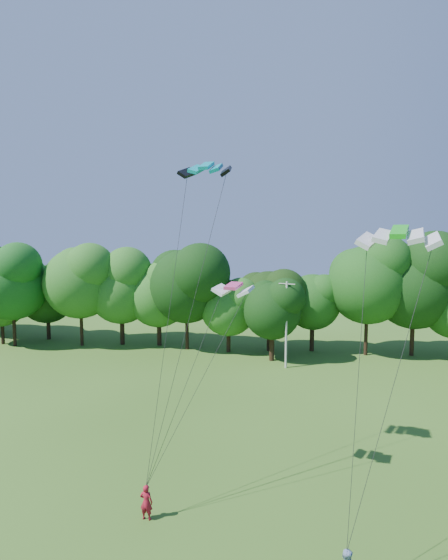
# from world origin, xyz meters

# --- Properties ---
(utility_pole) EXTENTS (1.65, 0.73, 8.75)m
(utility_pole) POSITION_xyz_m (3.64, 31.17, 4.49)
(utility_pole) COLOR beige
(utility_pole) RESTS_ON ground
(kite_flyer_left) EXTENTS (0.63, 0.43, 1.68)m
(kite_flyer_left) POSITION_xyz_m (-1.74, 5.98, 0.84)
(kite_flyer_left) COLOR maroon
(kite_flyer_left) RESTS_ON ground
(kite_teal) EXTENTS (2.85, 1.50, 0.60)m
(kite_teal) POSITION_xyz_m (0.09, 10.83, 16.92)
(kite_teal) COLOR #05939F
(kite_teal) RESTS_ON ground
(kite_green) EXTENTS (3.36, 2.23, 0.60)m
(kite_green) POSITION_xyz_m (9.05, 6.44, 13.36)
(kite_green) COLOR green
(kite_green) RESTS_ON ground
(kite_pink) EXTENTS (2.25, 1.51, 0.34)m
(kite_pink) POSITION_xyz_m (1.78, 9.54, 10.67)
(kite_pink) COLOR #C63773
(kite_pink) RESTS_ON ground
(tree_back_west) EXTENTS (9.39, 9.39, 13.66)m
(tree_back_west) POSITION_xyz_m (-29.08, 34.18, 8.53)
(tree_back_west) COLOR #322314
(tree_back_west) RESTS_ON ground
(tree_back_center) EXTENTS (7.73, 7.73, 11.25)m
(tree_back_center) POSITION_xyz_m (1.39, 37.56, 7.02)
(tree_back_center) COLOR #301D12
(tree_back_center) RESTS_ON ground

